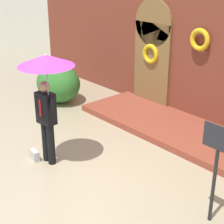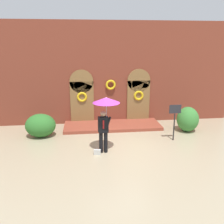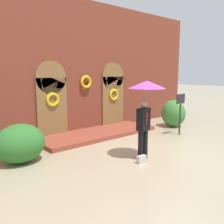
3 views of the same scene
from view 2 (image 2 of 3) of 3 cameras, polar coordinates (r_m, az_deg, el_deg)
name	(u,v)px [view 2 (image 2 of 3)]	position (r m, az deg, el deg)	size (l,w,h in m)	color
ground_plane	(121,150)	(10.84, 2.02, -8.73)	(80.00, 80.00, 0.00)	tan
building_facade	(110,75)	(14.10, -0.45, 8.35)	(14.00, 2.30, 5.60)	brown
person_with_umbrella	(105,108)	(10.02, -1.50, 0.84)	(1.10, 1.10, 2.36)	black
handbag	(97,152)	(10.42, -3.39, -9.13)	(0.28, 0.12, 0.22)	#B7B7B2
sign_post	(175,117)	(11.88, 14.14, -1.01)	(0.56, 0.06, 1.72)	black
shrub_left	(41,125)	(12.63, -16.02, -2.97)	(1.46, 1.21, 1.14)	#2D6B28
shrub_right	(188,119)	(13.45, 16.90, -1.58)	(1.10, 1.16, 1.29)	#387A33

